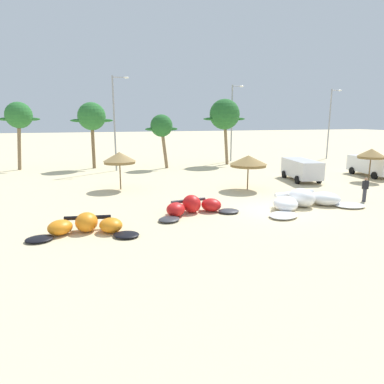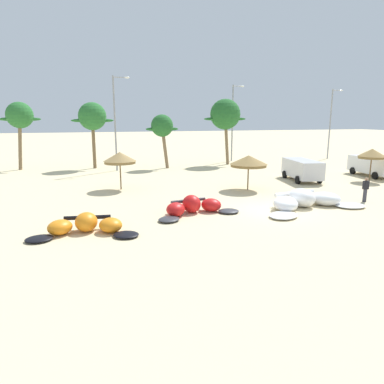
{
  "view_description": "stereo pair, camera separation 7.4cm",
  "coord_description": "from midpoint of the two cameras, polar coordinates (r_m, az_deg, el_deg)",
  "views": [
    {
      "loc": [
        -10.86,
        -17.65,
        5.4
      ],
      "look_at": [
        -4.45,
        2.0,
        1.0
      ],
      "focal_mm": 32.3,
      "sensor_mm": 36.0,
      "label": 1
    },
    {
      "loc": [
        -10.79,
        -17.67,
        5.4
      ],
      "look_at": [
        -4.45,
        2.0,
        1.0
      ],
      "focal_mm": 32.3,
      "sensor_mm": 36.0,
      "label": 2
    }
  ],
  "objects": [
    {
      "name": "beach_umbrella_near_van",
      "position": [
        27.11,
        -11.97,
        5.54
      ],
      "size": [
        2.49,
        2.49,
        2.91
      ],
      "color": "brown",
      "rests_on": "ground"
    },
    {
      "name": "kite_left_of_center",
      "position": [
        22.41,
        18.17,
        -1.39
      ],
      "size": [
        7.42,
        3.88,
        1.13
      ],
      "color": "white",
      "rests_on": "ground"
    },
    {
      "name": "lamppost_west",
      "position": [
        37.2,
        -12.57,
        11.69
      ],
      "size": [
        1.77,
        0.24,
        9.66
      ],
      "color": "gray",
      "rests_on": "ground"
    },
    {
      "name": "lamppost_east_center",
      "position": [
        51.28,
        21.82,
        10.91
      ],
      "size": [
        1.69,
        0.24,
        9.27
      ],
      "color": "gray",
      "rests_on": "ground"
    },
    {
      "name": "lamppost_west_center",
      "position": [
        45.05,
        6.66,
        11.8
      ],
      "size": [
        1.63,
        0.24,
        9.54
      ],
      "color": "gray",
      "rests_on": "ground"
    },
    {
      "name": "parked_car_second",
      "position": [
        32.22,
        17.48,
        3.77
      ],
      "size": [
        2.83,
        5.04,
        1.84
      ],
      "color": "silver",
      "rests_on": "ground"
    },
    {
      "name": "palm_center_left",
      "position": [
        41.53,
        5.35,
        12.57
      ],
      "size": [
        5.31,
        3.54,
        7.68
      ],
      "color": "#7F6647",
      "rests_on": "ground"
    },
    {
      "name": "palm_left_of_gap",
      "position": [
        38.31,
        -5.1,
        10.69
      ],
      "size": [
        3.61,
        2.41,
        5.87
      ],
      "color": "#7F6647",
      "rests_on": "ground"
    },
    {
      "name": "parked_van",
      "position": [
        37.28,
        27.47,
        4.03
      ],
      "size": [
        2.51,
        5.15,
        1.84
      ],
      "color": "white",
      "rests_on": "ground"
    },
    {
      "name": "palm_leftmost",
      "position": [
        41.32,
        -26.74,
        11.12
      ],
      "size": [
        4.12,
        2.75,
        7.14
      ],
      "color": "#7F6647",
      "rests_on": "ground"
    },
    {
      "name": "beach_umbrella_near_palms",
      "position": [
        33.92,
        27.44,
        5.65
      ],
      "size": [
        2.31,
        2.31,
        2.86
      ],
      "color": "brown",
      "rests_on": "ground"
    },
    {
      "name": "palm_left",
      "position": [
        39.65,
        -16.28,
        11.79
      ],
      "size": [
        4.48,
        2.99,
        7.15
      ],
      "color": "brown",
      "rests_on": "ground"
    },
    {
      "name": "person_near_kites",
      "position": [
        25.47,
        26.59,
        0.37
      ],
      "size": [
        0.36,
        0.24,
        1.62
      ],
      "color": "#383842",
      "rests_on": "ground"
    },
    {
      "name": "ground_plane",
      "position": [
        21.41,
        13.03,
        -2.91
      ],
      "size": [
        260.0,
        260.0,
        0.0
      ],
      "primitive_type": "plane",
      "color": "beige"
    },
    {
      "name": "kite_far_left",
      "position": [
        17.39,
        -17.25,
        -5.37
      ],
      "size": [
        5.3,
        2.86,
        0.95
      ],
      "color": "black",
      "rests_on": "ground"
    },
    {
      "name": "kite_left",
      "position": [
        20.0,
        0.19,
        -2.46
      ],
      "size": [
        5.23,
        2.79,
        1.04
      ],
      "color": "#333338",
      "rests_on": "ground"
    },
    {
      "name": "beach_umbrella_middle",
      "position": [
        26.85,
        9.2,
        5.07
      ],
      "size": [
        2.87,
        2.87,
        2.66
      ],
      "color": "brown",
      "rests_on": "ground"
    }
  ]
}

